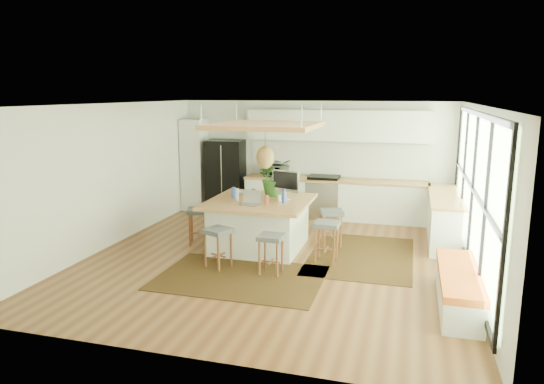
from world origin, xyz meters
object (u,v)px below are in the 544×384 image
(monitor, at_px, (286,185))
(island_plant, at_px, (274,181))
(stool_near_right, at_px, (271,253))
(fridge, at_px, (226,174))
(microwave, at_px, (276,169))
(stool_right_back, at_px, (332,228))
(stool_near_left, at_px, (218,247))
(island, at_px, (259,224))
(stool_right_front, at_px, (326,242))
(stool_left_side, at_px, (199,226))
(laptop, at_px, (249,198))

(monitor, xyz_separation_m, island_plant, (-0.29, 0.25, 0.02))
(stool_near_right, bearing_deg, island_plant, 103.94)
(fridge, xyz_separation_m, microwave, (1.28, -0.03, 0.18))
(stool_right_back, bearing_deg, stool_near_left, -133.58)
(island, xyz_separation_m, stool_right_front, (1.34, -0.41, -0.11))
(fridge, relative_size, microwave, 3.35)
(fridge, height_order, stool_near_left, fridge)
(fridge, xyz_separation_m, island, (1.68, -2.65, -0.46))
(stool_right_back, distance_m, stool_left_side, 2.56)
(monitor, bearing_deg, stool_right_front, -17.33)
(stool_near_right, distance_m, stool_left_side, 2.15)
(stool_right_back, xyz_separation_m, microwave, (-1.69, 2.09, 0.75))
(fridge, bearing_deg, stool_near_right, -63.83)
(stool_right_back, relative_size, stool_left_side, 0.99)
(microwave, bearing_deg, stool_right_front, -49.48)
(stool_right_back, bearing_deg, microwave, 128.90)
(fridge, distance_m, stool_left_side, 2.80)
(stool_right_front, relative_size, island_plant, 0.98)
(fridge, xyz_separation_m, stool_near_left, (1.32, -3.84, -0.57))
(stool_near_left, bearing_deg, stool_left_side, 126.87)
(stool_near_right, xyz_separation_m, monitor, (-0.14, 1.49, 0.83))
(monitor, bearing_deg, laptop, -107.67)
(stool_right_front, xyz_separation_m, stool_left_side, (-2.55, 0.36, 0.00))
(monitor, height_order, microwave, monitor)
(stool_right_front, relative_size, stool_right_back, 1.02)
(stool_near_left, distance_m, laptop, 1.08)
(stool_left_side, bearing_deg, stool_near_right, -33.64)
(stool_right_back, height_order, laptop, laptop)
(stool_right_back, height_order, stool_left_side, stool_left_side)
(stool_near_left, height_order, island_plant, island_plant)
(microwave, relative_size, island_plant, 0.73)
(island, height_order, stool_left_side, island)
(stool_left_side, bearing_deg, stool_right_back, 13.20)
(stool_near_left, distance_m, island_plant, 1.96)
(microwave, bearing_deg, stool_left_side, -96.16)
(fridge, height_order, monitor, fridge)
(monitor, bearing_deg, stool_right_back, 37.70)
(island, xyz_separation_m, stool_near_left, (-0.36, -1.19, -0.11))
(stool_near_right, bearing_deg, stool_right_front, 47.49)
(stool_right_back, xyz_separation_m, laptop, (-1.34, -0.96, 0.70))
(stool_left_side, distance_m, microwave, 2.89)
(laptop, relative_size, microwave, 0.71)
(microwave, height_order, island_plant, island_plant)
(stool_near_right, height_order, stool_left_side, stool_left_side)
(island, height_order, microwave, microwave)
(microwave, bearing_deg, stool_near_right, -65.10)
(island, bearing_deg, stool_near_left, -106.70)
(fridge, distance_m, stool_near_left, 4.10)
(stool_right_back, bearing_deg, island_plant, -178.31)
(stool_near_right, distance_m, laptop, 1.25)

